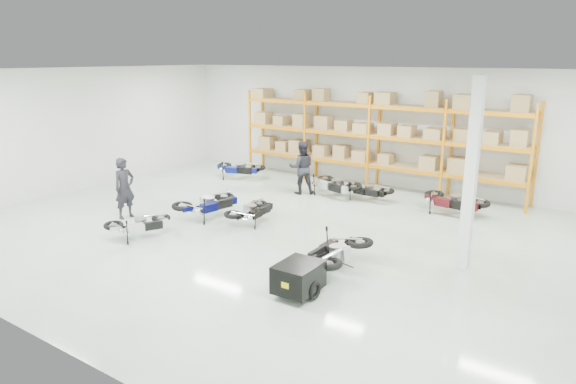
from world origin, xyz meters
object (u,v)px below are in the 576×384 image
Objects in this scene: trailer at (299,277)px; moto_touring_right at (336,247)px; moto_silver_left at (139,221)px; moto_back_d at (453,197)px; person_left at (125,188)px; person_back at (302,168)px; moto_blue_centre at (208,200)px; moto_black_far_left at (252,207)px; moto_back_b at (334,181)px; moto_back_c at (367,187)px; moto_back_a at (239,165)px.

moto_touring_right is at bearing 88.75° from trailer.
moto_back_d is (6.51, 7.04, 0.08)m from moto_silver_left.
person_back is (2.93, 5.53, 0.02)m from person_left.
moto_blue_centre reaches higher than moto_silver_left.
moto_black_far_left is 4.13m from moto_back_b.
trailer is 1.08× the size of moto_back_c.
person_left is (-3.57, -1.78, 0.45)m from moto_black_far_left.
moto_back_d is at bearing -48.35° from person_left.
moto_black_far_left is 0.90× the size of moto_back_a.
person_left is at bearing 164.03° from moto_back_b.
moto_back_d is at bearing -106.76° from moto_silver_left.
moto_blue_centre is 2.44m from moto_silver_left.
person_back is (-5.37, -0.54, 0.40)m from moto_back_d.
moto_back_a is at bearing 134.91° from trailer.
moto_blue_centre is at bearing 135.77° from moto_back_d.
moto_back_b reaches higher than moto_black_far_left.
moto_back_a reaches higher than trailer.
person_back is at bearing -116.26° from moto_back_a.
trailer is 0.92× the size of moto_back_b.
moto_blue_centre is 1.00× the size of moto_touring_right.
moto_back_b is 0.97× the size of person_left.
person_back is at bearing -89.57° from moto_blue_centre.
person_left is 6.26m from person_back.
moto_blue_centre reaches higher than moto_back_b.
trailer is at bearing -177.93° from moto_back_d.
moto_silver_left is 7.87m from moto_back_c.
moto_back_b is (2.30, 6.85, 0.08)m from moto_silver_left.
moto_back_d is at bearing -131.63° from moto_blue_centre.
moto_back_a is 4.59m from moto_back_b.
moto_back_b is (-3.30, 7.37, 0.15)m from trailer.
moto_black_far_left is 0.85× the size of person_left.
moto_touring_right is (5.60, 1.08, 0.10)m from moto_silver_left.
moto_touring_right is at bearing 177.28° from moto_blue_centre.
moto_touring_right is 6.31m from moto_back_c.
moto_back_b reaches higher than moto_back_c.
moto_black_far_left is 4.62m from moto_back_c.
moto_touring_right is 7.04m from person_back.
moto_touring_right is 1.22× the size of moto_back_c.
moto_silver_left is at bearing 93.56° from moto_blue_centre.
moto_touring_right is 1.61m from trailer.
moto_black_far_left is 0.87× the size of moto_back_d.
person_left is at bearing 45.57° from moto_blue_centre.
moto_silver_left is 0.84× the size of person_left.
moto_black_far_left is (1.45, 0.35, -0.09)m from moto_blue_centre.
moto_back_d is (4.73, 4.29, 0.07)m from moto_black_far_left.
moto_silver_left is 0.98× the size of moto_black_far_left.
moto_blue_centre reaches higher than trailer.
moto_back_d is at bearing -140.63° from moto_black_far_left.
person_back is at bearing -83.06° from moto_black_far_left.
moto_black_far_left is 5.03m from trailer.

